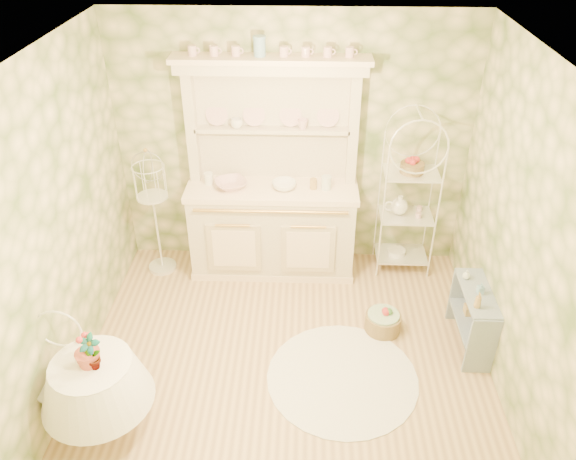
{
  "coord_description": "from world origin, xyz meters",
  "views": [
    {
      "loc": [
        0.14,
        -3.5,
        3.73
      ],
      "look_at": [
        0.0,
        0.5,
        1.15
      ],
      "focal_mm": 35.0,
      "sensor_mm": 36.0,
      "label": 1
    }
  ],
  "objects_px": {
    "cafe_chair": "(61,383)",
    "floor_basket": "(383,320)",
    "side_shelf": "(472,320)",
    "birdcage_stand": "(155,214)",
    "bakers_rack": "(408,197)",
    "kitchen_dresser": "(272,175)",
    "round_table": "(98,395)"
  },
  "relations": [
    {
      "from": "cafe_chair",
      "to": "floor_basket",
      "type": "distance_m",
      "value": 2.86
    },
    {
      "from": "side_shelf",
      "to": "birdcage_stand",
      "type": "relative_size",
      "value": 0.49
    },
    {
      "from": "side_shelf",
      "to": "floor_basket",
      "type": "xyz_separation_m",
      "value": [
        -0.77,
        0.16,
        -0.16
      ]
    },
    {
      "from": "bakers_rack",
      "to": "birdcage_stand",
      "type": "bearing_deg",
      "value": -176.16
    },
    {
      "from": "kitchen_dresser",
      "to": "birdcage_stand",
      "type": "height_order",
      "value": "kitchen_dresser"
    },
    {
      "from": "birdcage_stand",
      "to": "floor_basket",
      "type": "bearing_deg",
      "value": -21.36
    },
    {
      "from": "kitchen_dresser",
      "to": "round_table",
      "type": "xyz_separation_m",
      "value": [
        -1.2,
        -2.19,
        -0.76
      ]
    },
    {
      "from": "kitchen_dresser",
      "to": "cafe_chair",
      "type": "xyz_separation_m",
      "value": [
        -1.48,
        -2.15,
        -0.69
      ]
    },
    {
      "from": "round_table",
      "to": "side_shelf",
      "type": "bearing_deg",
      "value": 18.94
    },
    {
      "from": "cafe_chair",
      "to": "floor_basket",
      "type": "bearing_deg",
      "value": 25.33
    },
    {
      "from": "bakers_rack",
      "to": "cafe_chair",
      "type": "relative_size",
      "value": 1.9
    },
    {
      "from": "side_shelf",
      "to": "floor_basket",
      "type": "relative_size",
      "value": 1.74
    },
    {
      "from": "cafe_chair",
      "to": "birdcage_stand",
      "type": "height_order",
      "value": "birdcage_stand"
    },
    {
      "from": "kitchen_dresser",
      "to": "bakers_rack",
      "type": "height_order",
      "value": "kitchen_dresser"
    },
    {
      "from": "cafe_chair",
      "to": "birdcage_stand",
      "type": "xyz_separation_m",
      "value": [
        0.25,
        2.08,
        0.24
      ]
    },
    {
      "from": "kitchen_dresser",
      "to": "side_shelf",
      "type": "xyz_separation_m",
      "value": [
        1.87,
        -1.13,
        -0.85
      ]
    },
    {
      "from": "kitchen_dresser",
      "to": "bakers_rack",
      "type": "bearing_deg",
      "value": 3.53
    },
    {
      "from": "bakers_rack",
      "to": "round_table",
      "type": "bearing_deg",
      "value": -138.31
    },
    {
      "from": "birdcage_stand",
      "to": "round_table",
      "type": "bearing_deg",
      "value": -89.16
    },
    {
      "from": "kitchen_dresser",
      "to": "cafe_chair",
      "type": "height_order",
      "value": "kitchen_dresser"
    },
    {
      "from": "kitchen_dresser",
      "to": "side_shelf",
      "type": "distance_m",
      "value": 2.35
    },
    {
      "from": "round_table",
      "to": "birdcage_stand",
      "type": "distance_m",
      "value": 2.14
    },
    {
      "from": "round_table",
      "to": "floor_basket",
      "type": "distance_m",
      "value": 2.61
    },
    {
      "from": "side_shelf",
      "to": "birdcage_stand",
      "type": "xyz_separation_m",
      "value": [
        -3.1,
        1.07,
        0.4
      ]
    },
    {
      "from": "birdcage_stand",
      "to": "cafe_chair",
      "type": "bearing_deg",
      "value": -96.93
    },
    {
      "from": "bakers_rack",
      "to": "floor_basket",
      "type": "xyz_separation_m",
      "value": [
        -0.3,
        -1.06,
        -0.74
      ]
    },
    {
      "from": "round_table",
      "to": "birdcage_stand",
      "type": "xyz_separation_m",
      "value": [
        -0.03,
        2.12,
        0.31
      ]
    },
    {
      "from": "kitchen_dresser",
      "to": "floor_basket",
      "type": "xyz_separation_m",
      "value": [
        1.1,
        -0.98,
        -1.02
      ]
    },
    {
      "from": "bakers_rack",
      "to": "cafe_chair",
      "type": "height_order",
      "value": "bakers_rack"
    },
    {
      "from": "bakers_rack",
      "to": "birdcage_stand",
      "type": "relative_size",
      "value": 1.25
    },
    {
      "from": "kitchen_dresser",
      "to": "floor_basket",
      "type": "relative_size",
      "value": 5.86
    },
    {
      "from": "round_table",
      "to": "cafe_chair",
      "type": "bearing_deg",
      "value": 171.96
    }
  ]
}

